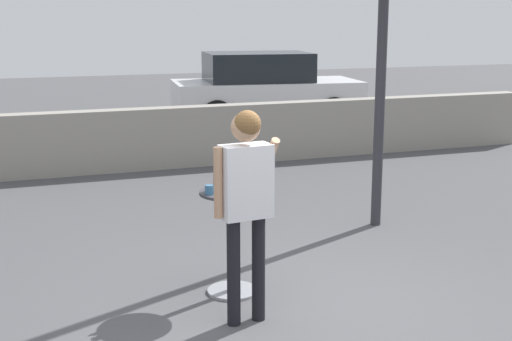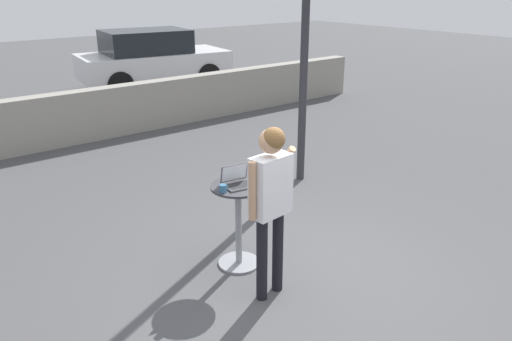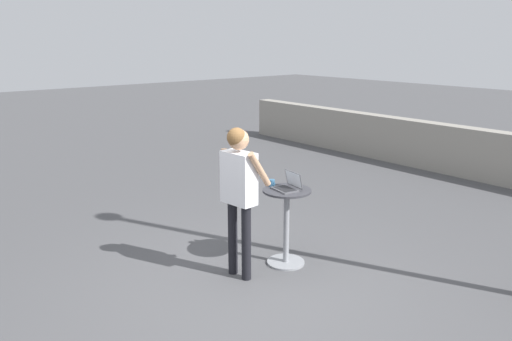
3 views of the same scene
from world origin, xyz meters
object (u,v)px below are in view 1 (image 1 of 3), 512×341
Objects in this scene: standing_person at (246,189)px; parked_car_near_street at (264,88)px; coffee_mug at (209,190)px; cafe_table at (232,234)px; laptop at (232,186)px.

parked_car_near_street is (3.98, 10.07, -0.29)m from standing_person.
parked_car_near_street reaches higher than coffee_mug.
coffee_mug is 0.63m from standing_person.
laptop is (0.01, 0.01, 0.44)m from cafe_table.
standing_person is (0.12, -0.60, 0.14)m from coffee_mug.
laptop reaches higher than cafe_table.
cafe_table is at bearing -112.40° from parked_car_near_street.
coffee_mug is 10.32m from parked_car_near_street.
standing_person reaches higher than parked_car_near_street.
cafe_table is 0.49m from coffee_mug.
laptop is at bearing -112.39° from parked_car_near_street.
standing_person is 10.83m from parked_car_near_street.
parked_car_near_street is (4.10, 9.47, -0.16)m from coffee_mug.
parked_car_near_street is (3.88, 9.42, 0.28)m from cafe_table.
standing_person reaches higher than cafe_table.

